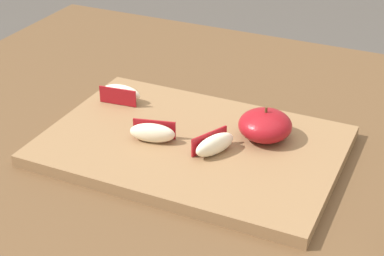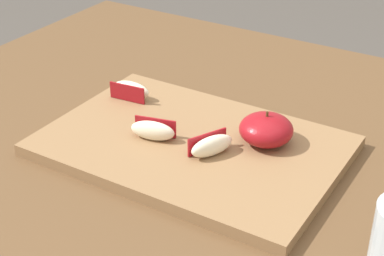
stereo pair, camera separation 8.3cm
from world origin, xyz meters
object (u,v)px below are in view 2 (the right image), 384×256
apple_wedge_right (131,90)px  apple_wedge_front (153,130)px  apple_wedge_back (211,145)px  apple_half_skin_up (266,129)px  cutting_board (192,146)px

apple_wedge_right → apple_wedge_front: bearing=-40.1°
apple_wedge_back → apple_wedge_front: same height
apple_half_skin_up → apple_wedge_front: (-0.14, -0.07, -0.01)m
cutting_board → apple_wedge_front: apple_wedge_front is taller
cutting_board → apple_wedge_back: size_ratio=6.14×
apple_half_skin_up → apple_wedge_right: bearing=177.1°
apple_half_skin_up → apple_wedge_front: 0.15m
apple_wedge_right → apple_wedge_back: (0.19, -0.08, 0.00)m
cutting_board → apple_half_skin_up: size_ratio=5.43×
apple_wedge_back → apple_wedge_right: bearing=157.7°
apple_wedge_front → apple_wedge_right: bearing=139.9°
cutting_board → apple_wedge_right: 0.16m
apple_half_skin_up → apple_wedge_front: bearing=-152.0°
apple_half_skin_up → apple_wedge_front: apple_half_skin_up is taller
apple_wedge_back → apple_half_skin_up: bearing=54.0°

